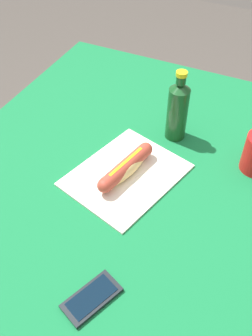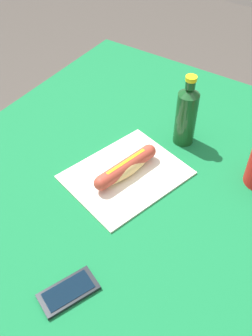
{
  "view_description": "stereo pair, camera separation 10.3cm",
  "coord_description": "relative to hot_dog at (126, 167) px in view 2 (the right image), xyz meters",
  "views": [
    {
      "loc": [
        0.71,
        0.34,
        1.5
      ],
      "look_at": [
        0.05,
        0.03,
        0.76
      ],
      "focal_mm": 41.07,
      "sensor_mm": 36.0,
      "label": 1
    },
    {
      "loc": [
        0.66,
        0.43,
        1.5
      ],
      "look_at": [
        0.05,
        0.03,
        0.76
      ],
      "focal_mm": 41.07,
      "sensor_mm": 36.0,
      "label": 2
    }
  ],
  "objects": [
    {
      "name": "hot_dog",
      "position": [
        0.0,
        0.0,
        0.0
      ],
      "size": [
        0.21,
        0.08,
        0.05
      ],
      "color": "#E5BC75",
      "rests_on": "paper_wrapper"
    },
    {
      "name": "cell_phone",
      "position": [
        0.35,
        0.09,
        -0.03
      ],
      "size": [
        0.14,
        0.1,
        0.01
      ],
      "color": "black",
      "rests_on": "dining_table"
    },
    {
      "name": "ground_plane",
      "position": [
        -0.05,
        -0.03,
        -0.77
      ],
      "size": [
        6.0,
        6.0,
        0.0
      ],
      "primitive_type": "plane",
      "color": "#47423D",
      "rests_on": "ground"
    },
    {
      "name": "dining_table",
      "position": [
        -0.05,
        -0.03,
        -0.16
      ],
      "size": [
        1.12,
        0.95,
        0.73
      ],
      "color": "brown",
      "rests_on": "ground"
    },
    {
      "name": "paper_wrapper",
      "position": [
        0.0,
        -0.0,
        -0.03
      ],
      "size": [
        0.36,
        0.32,
        0.01
      ],
      "primitive_type": "cube",
      "rotation": [
        0.0,
        0.0,
        -0.28
      ],
      "color": "silver",
      "rests_on": "dining_table"
    },
    {
      "name": "soda_bottle",
      "position": [
        -0.22,
        0.06,
        0.06
      ],
      "size": [
        0.06,
        0.06,
        0.22
      ],
      "color": "#14471E",
      "rests_on": "dining_table"
    }
  ]
}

